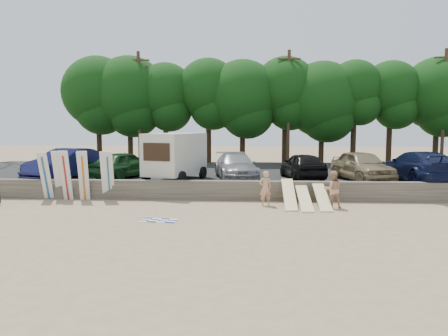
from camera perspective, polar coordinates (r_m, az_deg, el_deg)
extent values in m
plane|color=tan|center=(19.51, 6.50, -5.74)|extent=(120.00, 120.00, 0.00)
cube|color=#6B6356|center=(22.37, 6.09, -2.97)|extent=(44.00, 0.50, 1.00)
cube|color=#282828|center=(29.82, 5.39, -1.10)|extent=(44.00, 14.50, 0.70)
cylinder|color=#382616|center=(38.89, -15.98, 3.76)|extent=(0.44, 0.44, 4.01)
sphere|color=#174A15|center=(38.97, -16.14, 9.53)|extent=(6.02, 6.02, 6.02)
cylinder|color=#382616|center=(38.08, -12.13, 3.74)|extent=(0.44, 0.44, 3.92)
sphere|color=#174A15|center=(38.16, -12.25, 9.49)|extent=(6.30, 6.30, 6.30)
cylinder|color=#382616|center=(37.39, -7.59, 3.80)|extent=(0.44, 0.44, 3.93)
sphere|color=#174A15|center=(37.46, -7.67, 9.68)|extent=(5.07, 5.07, 5.07)
cylinder|color=#382616|center=(36.87, -2.03, 3.95)|extent=(0.44, 0.44, 4.11)
sphere|color=#174A15|center=(36.97, -2.05, 10.19)|extent=(5.23, 5.23, 5.23)
cylinder|color=#382616|center=(36.50, 2.43, 3.64)|extent=(0.44, 0.44, 3.73)
sphere|color=#174A15|center=(36.55, 2.45, 9.36)|extent=(6.01, 6.01, 6.01)
cylinder|color=#382616|center=(36.83, 7.92, 3.92)|extent=(0.44, 0.44, 4.13)
sphere|color=#174A15|center=(36.93, 8.01, 10.19)|extent=(5.36, 5.36, 5.36)
cylinder|color=#382616|center=(37.21, 12.59, 3.40)|extent=(0.44, 0.44, 3.55)
sphere|color=#174A15|center=(37.24, 12.71, 8.74)|extent=(6.25, 6.25, 6.25)
cylinder|color=#382616|center=(37.28, 16.53, 3.80)|extent=(0.44, 0.44, 4.18)
sphere|color=#174A15|center=(37.39, 16.70, 10.06)|extent=(4.44, 4.44, 4.44)
cylinder|color=#382616|center=(38.48, 20.75, 3.60)|extent=(0.44, 0.44, 4.03)
sphere|color=#174A15|center=(38.56, 20.96, 9.46)|extent=(4.81, 4.81, 4.81)
cylinder|color=#382616|center=(39.76, 25.92, 3.32)|extent=(0.44, 0.44, 3.84)
sphere|color=#174A15|center=(39.83, 26.15, 8.72)|extent=(5.93, 5.93, 5.93)
cylinder|color=#473321|center=(36.23, -11.02, 7.69)|extent=(0.26, 0.26, 9.00)
cube|color=#473321|center=(36.57, -11.14, 13.65)|extent=(1.80, 0.12, 0.12)
cube|color=#473321|center=(36.51, -11.12, 12.87)|extent=(1.50, 0.10, 0.10)
cylinder|color=#473321|center=(35.26, 8.42, 7.79)|extent=(0.26, 0.26, 9.00)
cube|color=#473321|center=(35.61, 8.51, 13.91)|extent=(1.80, 0.12, 0.12)
cube|color=#473321|center=(35.54, 8.50, 13.12)|extent=(1.50, 0.10, 0.10)
cylinder|color=#473321|center=(38.23, 26.78, 7.08)|extent=(0.26, 0.26, 9.00)
cube|color=#473321|center=(38.55, 27.04, 12.73)|extent=(1.80, 0.12, 0.12)
cube|color=#473321|center=(38.49, 27.01, 11.99)|extent=(1.50, 0.10, 0.10)
cube|color=beige|center=(24.95, -6.38, 1.88)|extent=(3.29, 4.63, 2.30)
cube|color=black|center=(23.09, -8.83, 2.07)|extent=(1.51, 0.53, 0.94)
cylinder|color=black|center=(24.42, -10.12, -1.02)|extent=(0.41, 0.72, 0.69)
cylinder|color=black|center=(23.35, -5.51, -1.26)|extent=(0.41, 0.72, 0.69)
cylinder|color=black|center=(26.77, -7.08, -0.39)|extent=(0.41, 0.72, 0.69)
cylinder|color=black|center=(25.79, -2.78, -0.58)|extent=(0.41, 0.72, 0.69)
imported|color=#12133F|center=(27.10, -19.88, 0.53)|extent=(3.47, 5.68, 1.77)
imported|color=#163C1A|center=(26.70, -12.99, 0.46)|extent=(3.64, 5.03, 1.59)
imported|color=gray|center=(25.47, 1.55, 0.25)|extent=(3.04, 5.46, 1.50)
imported|color=black|center=(25.72, 10.21, 0.28)|extent=(2.55, 4.79, 1.55)
imported|color=#887856|center=(25.75, 17.59, 0.28)|extent=(3.05, 5.32, 1.71)
imported|color=#0E1334|center=(26.52, 23.99, 0.20)|extent=(3.17, 6.14, 1.70)
cube|color=silver|center=(24.01, -22.29, -0.98)|extent=(0.52, 0.85, 2.50)
cube|color=silver|center=(23.96, -20.75, -0.89)|extent=(0.55, 0.73, 2.54)
cube|color=silver|center=(23.61, -19.96, -0.92)|extent=(0.53, 0.60, 2.56)
cube|color=silver|center=(23.43, -17.88, -0.98)|extent=(0.62, 0.91, 2.50)
cube|color=silver|center=(23.18, -17.88, -0.98)|extent=(0.60, 0.69, 2.55)
cube|color=silver|center=(22.98, -15.13, -0.99)|extent=(0.61, 0.82, 2.52)
cube|color=silver|center=(22.99, -14.83, -1.00)|extent=(0.62, 0.85, 2.52)
cube|color=#FFEDA0|center=(20.99, 8.50, -3.39)|extent=(0.56, 2.83, 1.13)
cube|color=#FFEDA0|center=(20.87, 10.42, -3.86)|extent=(0.56, 2.91, 0.85)
cube|color=#FFEDA0|center=(21.13, 12.64, -3.61)|extent=(0.56, 2.88, 0.98)
imported|color=tan|center=(20.91, 5.42, -2.65)|extent=(0.69, 0.55, 1.67)
imported|color=tan|center=(20.85, 14.00, -2.73)|extent=(0.88, 0.71, 1.73)
cube|color=#25883B|center=(21.52, 10.63, -4.30)|extent=(0.46, 0.41, 0.32)
cube|color=#BF6716|center=(21.54, 10.90, -4.43)|extent=(0.37, 0.34, 0.22)
plane|color=white|center=(17.91, -8.55, -6.78)|extent=(1.68, 1.68, 0.00)
imported|color=black|center=(24.30, -27.23, -1.52)|extent=(2.51, 2.55, 2.15)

